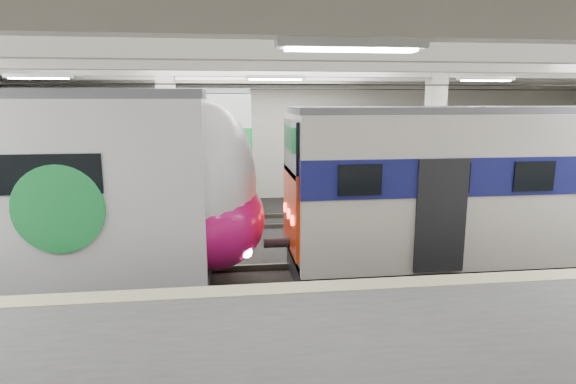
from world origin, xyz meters
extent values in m
cube|color=black|center=(0.00, 0.00, -0.05)|extent=(36.00, 24.00, 0.10)
cube|color=silver|center=(0.00, 0.00, 5.55)|extent=(36.00, 24.00, 0.20)
cube|color=beige|center=(0.00, 10.00, 2.75)|extent=(30.00, 0.10, 5.50)
cube|color=beige|center=(0.00, -3.25, 1.11)|extent=(30.00, 0.50, 0.02)
cube|color=beige|center=(-3.00, 3.00, 2.75)|extent=(0.50, 0.50, 5.50)
cube|color=beige|center=(5.00, 3.00, 2.75)|extent=(0.50, 0.50, 5.50)
cube|color=beige|center=(0.00, 0.00, 5.25)|extent=(30.00, 18.00, 0.50)
cube|color=#59544C|center=(0.00, 0.00, 0.08)|extent=(30.00, 1.52, 0.16)
cube|color=#59544C|center=(0.00, 5.50, 0.08)|extent=(30.00, 1.52, 0.16)
cylinder|color=black|center=(0.00, 0.00, 4.70)|extent=(30.00, 0.03, 0.03)
cylinder|color=black|center=(0.00, 5.50, 4.70)|extent=(30.00, 0.03, 0.03)
cube|color=white|center=(0.00, -2.00, 4.92)|extent=(26.00, 8.40, 0.12)
ellipsoid|color=silver|center=(-1.80, 0.00, 2.44)|extent=(2.29, 2.82, 3.80)
ellipsoid|color=#C01062|center=(-1.68, 0.00, 1.59)|extent=(2.43, 2.88, 2.33)
cylinder|color=green|center=(-4.64, -1.47, 2.24)|extent=(1.79, 0.06, 1.79)
cube|color=beige|center=(6.41, 0.00, 2.27)|extent=(12.41, 2.72, 3.53)
cube|color=navy|center=(6.41, 0.00, 2.69)|extent=(12.45, 2.78, 0.86)
cube|color=#BB2F0C|center=(0.16, 0.00, 1.77)|extent=(0.08, 2.31, 1.94)
cube|color=black|center=(0.16, 0.00, 3.25)|extent=(0.08, 2.18, 1.27)
cube|color=#4C4C51|center=(6.41, 0.00, 4.11)|extent=(12.41, 2.12, 0.16)
cube|color=black|center=(6.41, 0.00, 0.35)|extent=(12.41, 1.90, 0.70)
cube|color=silver|center=(-8.00, 5.50, 2.51)|extent=(14.92, 3.47, 4.02)
cube|color=green|center=(-8.00, 5.50, 3.04)|extent=(14.96, 3.54, 0.85)
cube|color=#4C4C51|center=(-8.00, 5.50, 4.63)|extent=(14.90, 2.95, 0.16)
cube|color=black|center=(-8.00, 5.50, 0.30)|extent=(14.91, 3.16, 0.60)
camera|label=1|loc=(-1.33, -11.15, 4.38)|focal=30.00mm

